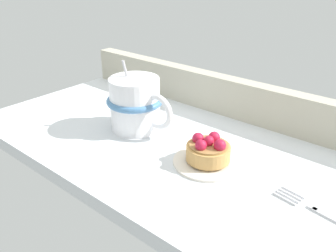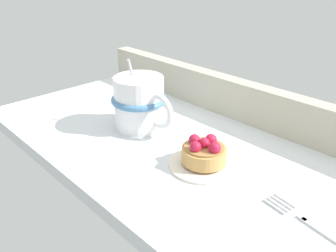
% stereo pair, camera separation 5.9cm
% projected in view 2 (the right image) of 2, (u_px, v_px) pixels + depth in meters
% --- Properties ---
extents(ground_plane, '(0.87, 0.37, 0.02)m').
position_uv_depth(ground_plane, '(197.00, 162.00, 0.58)').
color(ground_plane, silver).
extents(window_rail_back, '(0.85, 0.03, 0.08)m').
position_uv_depth(window_rail_back, '(259.00, 106.00, 0.67)').
color(window_rail_back, '#B2AD99').
rests_on(window_rail_back, ground_plane).
extents(dessert_plate, '(0.11, 0.11, 0.01)m').
position_uv_depth(dessert_plate, '(203.00, 163.00, 0.55)').
color(dessert_plate, silver).
rests_on(dessert_plate, ground_plane).
extents(raspberry_tart, '(0.07, 0.07, 0.04)m').
position_uv_depth(raspberry_tart, '(204.00, 152.00, 0.54)').
color(raspberry_tart, tan).
rests_on(raspberry_tart, dessert_plate).
extents(coffee_mug, '(0.14, 0.10, 0.13)m').
position_uv_depth(coffee_mug, '(139.00, 103.00, 0.65)').
color(coffee_mug, white).
rests_on(coffee_mug, ground_plane).
extents(dessert_fork, '(0.18, 0.04, 0.01)m').
position_uv_depth(dessert_fork, '(327.00, 234.00, 0.41)').
color(dessert_fork, silver).
rests_on(dessert_fork, ground_plane).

